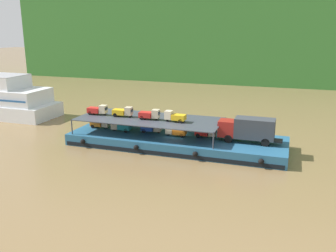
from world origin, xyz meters
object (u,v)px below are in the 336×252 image
at_px(mini_truck_lower_aft, 121,126).
at_px(mini_truck_upper_bow, 175,116).
at_px(covered_lorry, 248,129).
at_px(mini_truck_lower_bow, 206,132).
at_px(mini_truck_upper_fore, 150,114).
at_px(mini_truck_upper_stern, 98,110).
at_px(mini_truck_upper_mid, 123,112).
at_px(passenger_ferry_upstream, 0,98).
at_px(mini_truck_lower_fore, 176,131).
at_px(mini_truck_lower_mid, 152,128).
at_px(cargo_barge, 176,141).
at_px(mini_truck_lower_stern, 100,123).

relative_size(mini_truck_lower_aft, mini_truck_upper_bow, 1.00).
distance_m(covered_lorry, mini_truck_upper_bow, 9.40).
xyz_separation_m(mini_truck_lower_bow, mini_truck_upper_bow, (-3.97, -1.00, 2.00)).
bearing_deg(mini_truck_upper_fore, mini_truck_upper_stern, 178.22).
bearing_deg(mini_truck_upper_mid, passenger_ferry_upstream, 165.78).
xyz_separation_m(covered_lorry, mini_truck_lower_bow, (-5.37, 0.43, -1.00)).
xyz_separation_m(covered_lorry, mini_truck_upper_mid, (-16.86, -0.24, 1.00)).
distance_m(mini_truck_lower_fore, mini_truck_upper_mid, 7.84).
relative_size(mini_truck_lower_mid, mini_truck_upper_bow, 1.00).
height_order(cargo_barge, mini_truck_upper_stern, mini_truck_upper_stern).
bearing_deg(mini_truck_lower_stern, cargo_barge, -0.85).
height_order(mini_truck_lower_mid, mini_truck_upper_fore, mini_truck_upper_fore).
bearing_deg(mini_truck_lower_mid, mini_truck_lower_aft, -170.51).
bearing_deg(mini_truck_lower_stern, covered_lorry, -0.12).
height_order(mini_truck_lower_mid, mini_truck_lower_fore, same).
relative_size(covered_lorry, mini_truck_lower_aft, 2.82).
bearing_deg(mini_truck_upper_stern, mini_truck_lower_stern, 67.16).
distance_m(cargo_barge, mini_truck_upper_fore, 4.96).
relative_size(covered_lorry, mini_truck_upper_stern, 2.82).
distance_m(mini_truck_lower_aft, mini_truck_upper_bow, 8.05).
bearing_deg(mini_truck_upper_fore, passenger_ferry_upstream, 167.01).
height_order(mini_truck_lower_fore, mini_truck_upper_fore, mini_truck_upper_fore).
height_order(mini_truck_upper_bow, passenger_ferry_upstream, passenger_ferry_upstream).
bearing_deg(passenger_ferry_upstream, mini_truck_lower_fore, -11.36).
bearing_deg(mini_truck_lower_bow, mini_truck_upper_fore, -172.57).
relative_size(mini_truck_lower_stern, mini_truck_lower_bow, 1.01).
distance_m(cargo_barge, mini_truck_upper_mid, 8.34).
distance_m(cargo_barge, mini_truck_upper_bow, 3.47).
bearing_deg(mini_truck_lower_aft, passenger_ferry_upstream, 165.07).
distance_m(covered_lorry, passenger_ferry_upstream, 45.04).
xyz_separation_m(cargo_barge, mini_truck_upper_bow, (-0.06, -0.44, 3.44)).
relative_size(covered_lorry, mini_truck_upper_bow, 2.83).
distance_m(mini_truck_lower_fore, mini_truck_lower_bow, 3.98).
height_order(mini_truck_upper_fore, passenger_ferry_upstream, passenger_ferry_upstream).
xyz_separation_m(mini_truck_lower_aft, mini_truck_lower_mid, (4.30, 0.72, 0.00)).
xyz_separation_m(cargo_barge, mini_truck_upper_fore, (-3.55, -0.41, 3.44)).
bearing_deg(cargo_barge, mini_truck_lower_fore, -92.57).
height_order(mini_truck_lower_mid, passenger_ferry_upstream, passenger_ferry_upstream).
relative_size(mini_truck_lower_bow, mini_truck_upper_mid, 0.98).
height_order(mini_truck_lower_stern, mini_truck_upper_stern, mini_truck_upper_stern).
relative_size(mini_truck_lower_stern, mini_truck_upper_mid, 0.99).
height_order(cargo_barge, mini_truck_lower_mid, mini_truck_lower_mid).
relative_size(cargo_barge, mini_truck_upper_fore, 10.25).
distance_m(cargo_barge, mini_truck_lower_mid, 3.86).
xyz_separation_m(cargo_barge, mini_truck_upper_mid, (-7.59, -0.11, 3.44)).
xyz_separation_m(mini_truck_upper_stern, mini_truck_upper_fore, (7.91, -0.25, 0.00)).
xyz_separation_m(covered_lorry, mini_truck_lower_mid, (-12.84, 0.19, -1.00)).
height_order(mini_truck_lower_aft, mini_truck_lower_mid, same).
bearing_deg(mini_truck_upper_bow, mini_truck_upper_mid, 177.52).
relative_size(covered_lorry, passenger_ferry_upstream, 0.38).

